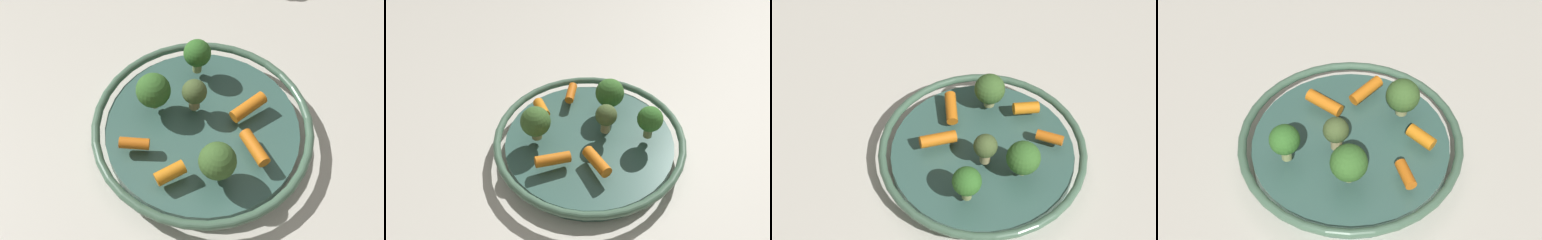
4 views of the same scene
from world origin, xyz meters
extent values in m
plane|color=silver|center=(0.00, 0.00, 0.00)|extent=(2.28, 2.28, 0.00)
cylinder|color=#3D665B|center=(0.00, 0.00, 0.01)|extent=(0.29, 0.29, 0.03)
torus|color=#4C7057|center=(0.00, 0.00, 0.04)|extent=(0.33, 0.33, 0.01)
cylinder|color=orange|center=(0.07, -0.01, 0.05)|extent=(0.06, 0.03, 0.02)
cylinder|color=orange|center=(-0.11, 0.00, 0.05)|extent=(0.05, 0.03, 0.02)
cylinder|color=orange|center=(0.04, -0.08, 0.05)|extent=(0.02, 0.06, 0.02)
cylinder|color=orange|center=(-0.08, -0.06, 0.05)|extent=(0.04, 0.02, 0.02)
cylinder|color=#9AA666|center=(0.03, 0.09, 0.05)|extent=(0.01, 0.01, 0.02)
sphere|color=#36722B|center=(0.03, 0.09, 0.08)|extent=(0.04, 0.04, 0.04)
cylinder|color=tan|center=(0.00, 0.03, 0.05)|extent=(0.02, 0.02, 0.02)
sphere|color=#4B6031|center=(0.00, 0.03, 0.08)|extent=(0.04, 0.04, 0.04)
cylinder|color=#9CA466|center=(-0.05, 0.06, 0.05)|extent=(0.01, 0.01, 0.01)
sphere|color=#3A6F2C|center=(-0.05, 0.06, 0.08)|extent=(0.05, 0.05, 0.05)
cylinder|color=tan|center=(-0.02, -0.09, 0.05)|extent=(0.02, 0.02, 0.02)
sphere|color=#41692E|center=(-0.02, -0.09, 0.08)|extent=(0.05, 0.05, 0.05)
camera|label=1|loc=(-0.16, -0.31, 0.55)|focal=39.37mm
camera|label=2|loc=(0.44, -0.16, 0.52)|focal=36.73mm
camera|label=3|loc=(0.08, 0.56, 0.76)|focal=54.84mm
camera|label=4|loc=(-0.36, 0.36, 0.64)|focal=51.09mm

